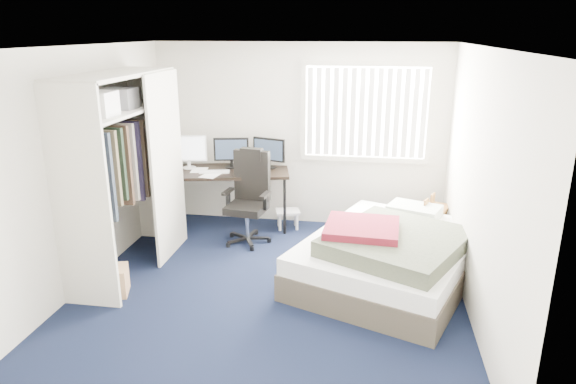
{
  "coord_description": "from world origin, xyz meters",
  "views": [
    {
      "loc": [
        0.98,
        -4.81,
        2.65
      ],
      "look_at": [
        0.13,
        0.4,
        0.97
      ],
      "focal_mm": 32.0,
      "sensor_mm": 36.0,
      "label": 1
    }
  ],
  "objects_px": {
    "nightstand": "(429,214)",
    "desk": "(228,168)",
    "bed": "(390,254)",
    "office_chair": "(249,207)"
  },
  "relations": [
    {
      "from": "desk",
      "to": "nightstand",
      "type": "xyz_separation_m",
      "value": [
        2.68,
        -0.29,
        -0.41
      ]
    },
    {
      "from": "desk",
      "to": "office_chair",
      "type": "xyz_separation_m",
      "value": [
        0.4,
        -0.47,
        -0.37
      ]
    },
    {
      "from": "nightstand",
      "to": "desk",
      "type": "bearing_deg",
      "value": 173.8
    },
    {
      "from": "office_chair",
      "to": "bed",
      "type": "relative_size",
      "value": 0.46
    },
    {
      "from": "desk",
      "to": "office_chair",
      "type": "height_order",
      "value": "desk"
    },
    {
      "from": "bed",
      "to": "desk",
      "type": "bearing_deg",
      "value": 149.13
    },
    {
      "from": "nightstand",
      "to": "bed",
      "type": "relative_size",
      "value": 0.3
    },
    {
      "from": "nightstand",
      "to": "bed",
      "type": "height_order",
      "value": "bed"
    },
    {
      "from": "desk",
      "to": "nightstand",
      "type": "distance_m",
      "value": 2.73
    },
    {
      "from": "office_chair",
      "to": "bed",
      "type": "distance_m",
      "value": 1.98
    }
  ]
}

